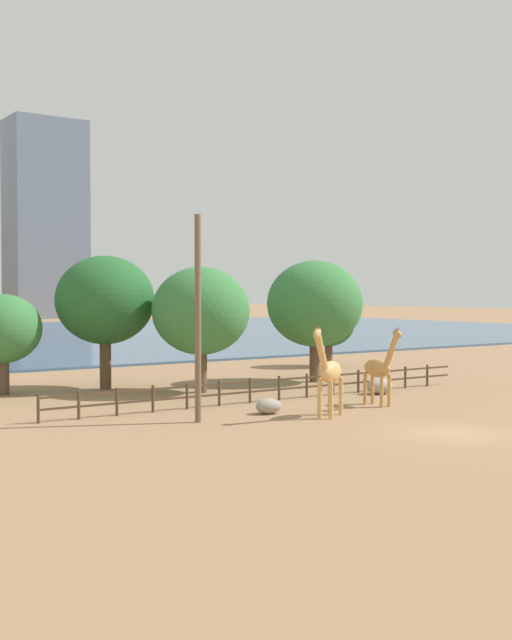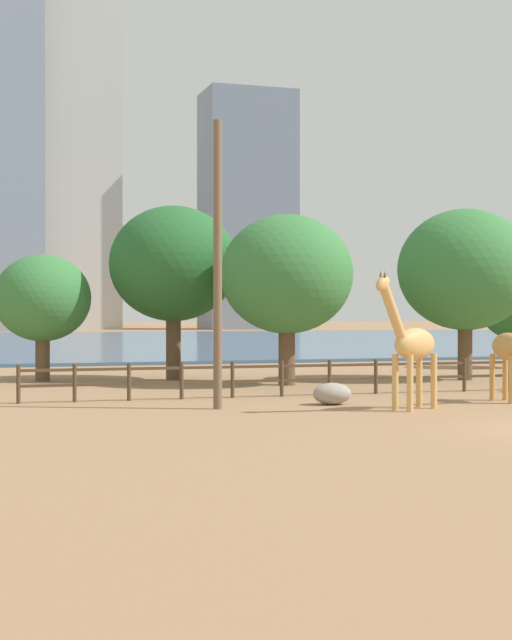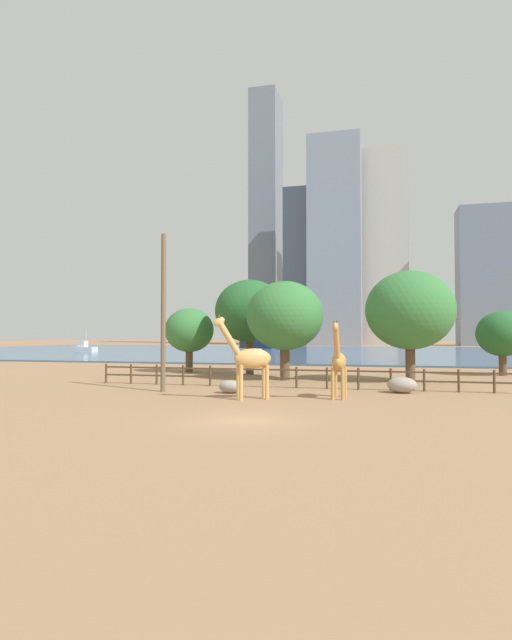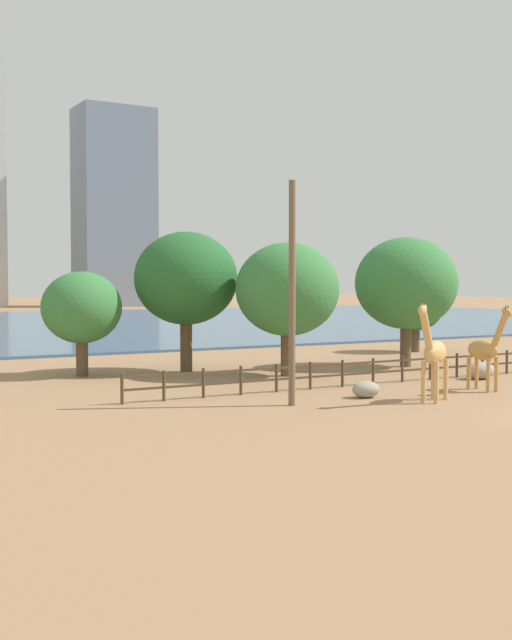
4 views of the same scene
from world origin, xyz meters
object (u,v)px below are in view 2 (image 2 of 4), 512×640
object	(u,v)px
tree_right_small	(287,275)
boulder_near_fence	(332,394)
utility_pole	(218,265)
tree_left_small	(465,270)
giraffe_tall	(511,346)
tree_center_broad	(173,264)
tree_right_tall	(42,299)
giraffe_companion	(412,344)

from	to	relation	value
tree_right_small	boulder_near_fence	bearing A→B (deg)	-99.50
utility_pole	tree_left_small	world-z (taller)	utility_pole
giraffe_tall	tree_center_broad	bearing A→B (deg)	-147.64
tree_right_small	tree_right_tall	bearing A→B (deg)	150.29
giraffe_tall	boulder_near_fence	bearing A→B (deg)	-97.90
giraffe_companion	boulder_near_fence	bearing A→B (deg)	-84.24
tree_center_broad	tree_right_tall	size ratio (longest dim) A/B	1.40
giraffe_companion	tree_left_small	bearing A→B (deg)	-156.32
boulder_near_fence	tree_right_tall	bearing A→B (deg)	119.84
tree_right_tall	tree_right_small	xyz separation A→B (m)	(9.58, -5.47, 0.98)
tree_right_small	utility_pole	bearing A→B (deg)	-121.35
giraffe_companion	utility_pole	xyz separation A→B (m)	(-5.71, 2.13, 2.50)
giraffe_tall	tree_right_tall	world-z (taller)	tree_right_tall
giraffe_tall	tree_right_tall	size ratio (longest dim) A/B	0.72
giraffe_tall	boulder_near_fence	world-z (taller)	giraffe_tall
boulder_near_fence	tree_left_small	size ratio (longest dim) A/B	0.17
utility_pole	tree_center_broad	xyz separation A→B (m)	(1.61, 13.51, 0.67)
tree_center_broad	tree_right_tall	xyz separation A→B (m)	(-5.74, 0.90, -1.57)
giraffe_tall	giraffe_companion	world-z (taller)	giraffe_companion
giraffe_tall	giraffe_companion	distance (m)	4.60
giraffe_companion	utility_pole	bearing A→B (deg)	-50.62
giraffe_tall	giraffe_companion	xyz separation A→B (m)	(-4.39, -1.35, 0.16)
boulder_near_fence	giraffe_companion	bearing A→B (deg)	-54.05
boulder_near_fence	tree_right_tall	size ratio (longest dim) A/B	0.23
boulder_near_fence	tree_right_small	world-z (taller)	tree_right_small
utility_pole	boulder_near_fence	xyz separation A→B (m)	(3.99, 0.24, -4.21)
giraffe_companion	giraffe_tall	bearing A→B (deg)	166.87
giraffe_tall	utility_pole	world-z (taller)	utility_pole
utility_pole	tree_right_small	distance (m)	10.47
tree_left_small	tree_right_small	size ratio (longest dim) A/B	1.08
giraffe_companion	boulder_near_fence	size ratio (longest dim) A/B	3.29
tree_center_broad	tree_right_tall	distance (m)	6.02
giraffe_tall	boulder_near_fence	xyz separation A→B (m)	(-6.11, 1.02, -1.54)
giraffe_companion	tree_center_broad	distance (m)	16.47
utility_pole	boulder_near_fence	distance (m)	5.81
utility_pole	boulder_near_fence	size ratio (longest dim) A/B	6.97
tree_right_tall	tree_left_small	world-z (taller)	tree_left_small
giraffe_tall	utility_pole	distance (m)	10.48
tree_right_small	tree_center_broad	bearing A→B (deg)	130.09
tree_right_tall	utility_pole	bearing A→B (deg)	-74.00
tree_center_broad	tree_left_small	size ratio (longest dim) A/B	1.02
utility_pole	tree_center_broad	size ratio (longest dim) A/B	1.16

